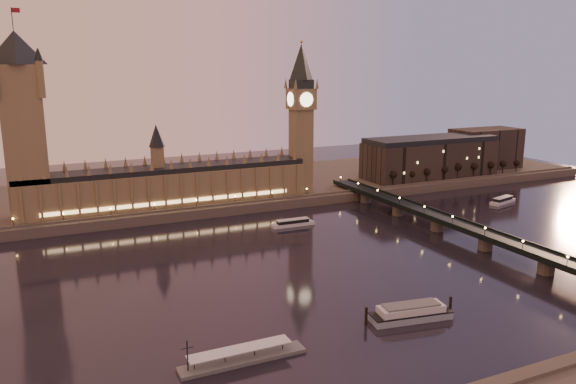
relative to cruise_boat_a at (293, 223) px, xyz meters
name	(u,v)px	position (x,y,z in m)	size (l,w,h in m)	color
ground	(311,264)	(-20.19, -62.93, -1.85)	(700.00, 700.00, 0.00)	black
far_embankment	(247,187)	(9.81, 102.07, 1.15)	(560.00, 130.00, 6.00)	#423D35
palace_of_westminster	(168,181)	(-60.32, 58.06, 19.86)	(180.00, 26.62, 52.00)	brown
victoria_tower	(22,116)	(-140.19, 58.07, 63.94)	(31.68, 31.68, 118.00)	brown
big_ben	(301,109)	(33.80, 58.05, 62.11)	(17.68, 17.68, 104.00)	brown
westminster_bridge	(460,230)	(71.42, -62.93, 3.67)	(13.20, 260.00, 15.30)	black
city_block	(449,154)	(174.75, 68.00, 20.40)	(155.00, 45.00, 34.00)	black
bare_tree_0	(394,175)	(104.72, 46.07, 12.23)	(5.33, 5.33, 10.84)	black
bare_tree_1	(411,174)	(120.15, 46.07, 12.23)	(5.33, 5.33, 10.84)	black
bare_tree_2	(427,172)	(135.57, 46.07, 12.23)	(5.33, 5.33, 10.84)	black
bare_tree_3	(443,170)	(151.00, 46.07, 12.23)	(5.33, 5.33, 10.84)	black
bare_tree_4	(459,169)	(166.43, 46.07, 12.23)	(5.33, 5.33, 10.84)	black
bare_tree_5	(474,167)	(181.85, 46.07, 12.23)	(5.33, 5.33, 10.84)	black
bare_tree_6	(489,166)	(197.28, 46.07, 12.23)	(5.33, 5.33, 10.84)	black
bare_tree_7	(503,165)	(212.71, 46.07, 12.23)	(5.33, 5.33, 10.84)	black
bare_tree_8	(517,163)	(228.14, 46.07, 12.23)	(5.33, 5.33, 10.84)	black
cruise_boat_a	(293,223)	(0.00, 0.00, 0.00)	(26.32, 6.39, 4.19)	silver
cruise_boat_b	(503,200)	(156.63, -10.37, 0.12)	(24.94, 12.29, 4.47)	silver
moored_barge	(411,312)	(-13.84, -132.65, 0.96)	(35.82, 13.54, 6.64)	#8293A6
pontoon_pier	(242,358)	(-82.06, -134.84, -0.63)	(42.31, 7.05, 11.28)	#595B5E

